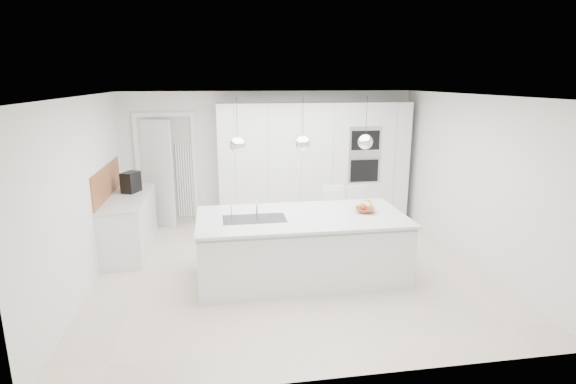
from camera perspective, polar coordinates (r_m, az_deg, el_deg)
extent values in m
plane|color=beige|center=(6.68, 0.41, -9.81)|extent=(5.50, 5.50, 0.00)
plane|color=white|center=(8.71, -2.29, 4.45)|extent=(5.50, 0.00, 5.50)
plane|color=white|center=(6.44, -24.49, -0.29)|extent=(0.00, 5.00, 5.00)
plane|color=white|center=(6.11, 0.45, 12.14)|extent=(5.50, 5.50, 0.00)
cube|color=white|center=(8.56, 3.28, 3.60)|extent=(3.60, 0.60, 2.30)
cube|color=white|center=(8.70, -16.77, 2.20)|extent=(0.76, 0.38, 2.00)
cube|color=white|center=(7.71, -19.45, -3.92)|extent=(0.60, 1.80, 0.86)
cube|color=silver|center=(7.59, -19.73, -0.69)|extent=(0.62, 1.82, 0.04)
cube|color=#9D5B32|center=(7.59, -22.03, 1.21)|extent=(0.02, 1.80, 0.50)
cube|color=white|center=(6.26, 1.79, -7.25)|extent=(2.80, 1.20, 0.86)
cube|color=silver|center=(6.16, 1.73, -3.18)|extent=(2.84, 1.40, 0.04)
cylinder|color=white|center=(6.17, -4.00, -1.52)|extent=(0.02, 0.02, 0.30)
sphere|color=white|center=(5.79, -6.44, 5.97)|extent=(0.20, 0.20, 0.20)
sphere|color=white|center=(5.89, 1.90, 6.19)|extent=(0.20, 0.20, 0.20)
sphere|color=white|center=(6.10, 9.80, 6.28)|extent=(0.20, 0.20, 0.20)
imported|color=#9D5B32|center=(6.38, 9.76, -2.26)|extent=(0.34, 0.34, 0.07)
cube|color=black|center=(7.82, -19.33, 1.19)|extent=(0.31, 0.37, 0.34)
sphere|color=#A61816|center=(6.41, 9.55, -1.85)|extent=(0.08, 0.08, 0.08)
sphere|color=#A61816|center=(6.33, 9.58, -2.04)|extent=(0.08, 0.08, 0.08)
sphere|color=#A61816|center=(6.39, 9.49, -1.93)|extent=(0.07, 0.07, 0.07)
torus|color=yellow|center=(6.39, 9.84, -1.45)|extent=(0.24, 0.18, 0.22)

